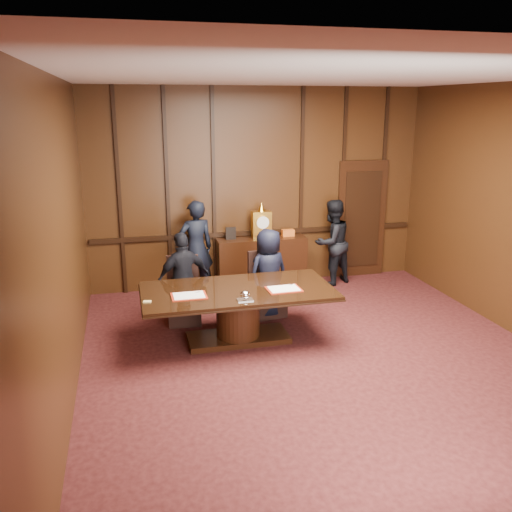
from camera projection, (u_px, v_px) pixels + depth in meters
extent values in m
plane|color=black|center=(325.00, 367.00, 6.82)|extent=(7.00, 7.00, 0.00)
plane|color=silver|center=(336.00, 74.00, 5.88)|extent=(7.00, 7.00, 0.00)
cube|color=black|center=(258.00, 188.00, 9.62)|extent=(6.00, 0.04, 3.50)
cube|color=black|center=(61.00, 247.00, 5.66)|extent=(0.04, 7.00, 3.50)
cube|color=black|center=(258.00, 233.00, 9.81)|extent=(5.90, 0.05, 0.08)
cube|color=black|center=(361.00, 219.00, 10.22)|extent=(0.95, 0.06, 2.20)
sphere|color=gold|center=(344.00, 223.00, 10.08)|extent=(0.08, 0.08, 0.08)
cube|color=black|center=(261.00, 262.00, 9.75)|extent=(1.60, 0.45, 0.90)
cube|color=black|center=(223.00, 287.00, 9.70)|extent=(0.12, 0.40, 0.06)
cube|color=black|center=(298.00, 281.00, 10.02)|extent=(0.12, 0.40, 0.06)
cube|color=gold|center=(261.00, 225.00, 9.56)|extent=(0.34, 0.18, 0.48)
cylinder|color=white|center=(263.00, 222.00, 9.45)|extent=(0.22, 0.03, 0.22)
cone|color=gold|center=(261.00, 207.00, 9.47)|extent=(0.14, 0.14, 0.16)
cube|color=black|center=(231.00, 233.00, 9.49)|extent=(0.18, 0.04, 0.22)
cube|color=#D65C19|center=(288.00, 233.00, 9.74)|extent=(0.22, 0.12, 0.12)
cube|color=black|center=(238.00, 338.00, 7.57)|extent=(1.40, 0.60, 0.08)
cylinder|color=black|center=(238.00, 314.00, 7.48)|extent=(0.60, 0.60, 0.62)
cube|color=black|center=(238.00, 293.00, 7.39)|extent=(2.62, 1.32, 0.02)
cube|color=black|center=(238.00, 291.00, 7.39)|extent=(2.60, 1.30, 0.06)
cube|color=#99210E|center=(189.00, 296.00, 7.09)|extent=(0.46, 0.33, 0.01)
cube|color=white|center=(189.00, 295.00, 7.09)|extent=(0.40, 0.28, 0.01)
cube|color=#99210E|center=(284.00, 289.00, 7.35)|extent=(0.47, 0.34, 0.01)
cube|color=white|center=(284.00, 289.00, 7.35)|extent=(0.41, 0.29, 0.01)
cube|color=white|center=(245.00, 300.00, 6.96)|extent=(0.20, 0.14, 0.01)
ellipsoid|color=white|center=(245.00, 296.00, 6.94)|extent=(0.13, 0.13, 0.10)
cube|color=tan|center=(147.00, 302.00, 6.88)|extent=(0.11, 0.09, 0.01)
cube|color=black|center=(184.00, 308.00, 8.17)|extent=(0.51, 0.51, 0.46)
cube|color=black|center=(183.00, 273.00, 8.23)|extent=(0.48, 0.10, 0.55)
cylinder|color=black|center=(173.00, 321.00, 7.97)|extent=(0.04, 0.04, 0.23)
cylinder|color=black|center=(196.00, 309.00, 8.43)|extent=(0.04, 0.04, 0.23)
cube|color=black|center=(267.00, 301.00, 8.47)|extent=(0.55, 0.55, 0.46)
cube|color=black|center=(262.00, 267.00, 8.52)|extent=(0.48, 0.13, 0.55)
cylinder|color=black|center=(258.00, 313.00, 8.26)|extent=(0.04, 0.04, 0.23)
cylinder|color=black|center=(276.00, 302.00, 8.73)|extent=(0.04, 0.04, 0.23)
imported|color=black|center=(184.00, 279.00, 7.99)|extent=(0.89, 0.57, 1.41)
imported|color=black|center=(268.00, 273.00, 8.29)|extent=(0.78, 0.64, 1.39)
imported|color=black|center=(196.00, 248.00, 9.22)|extent=(0.66, 0.49, 1.65)
imported|color=black|center=(332.00, 242.00, 9.80)|extent=(0.93, 0.84, 1.56)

